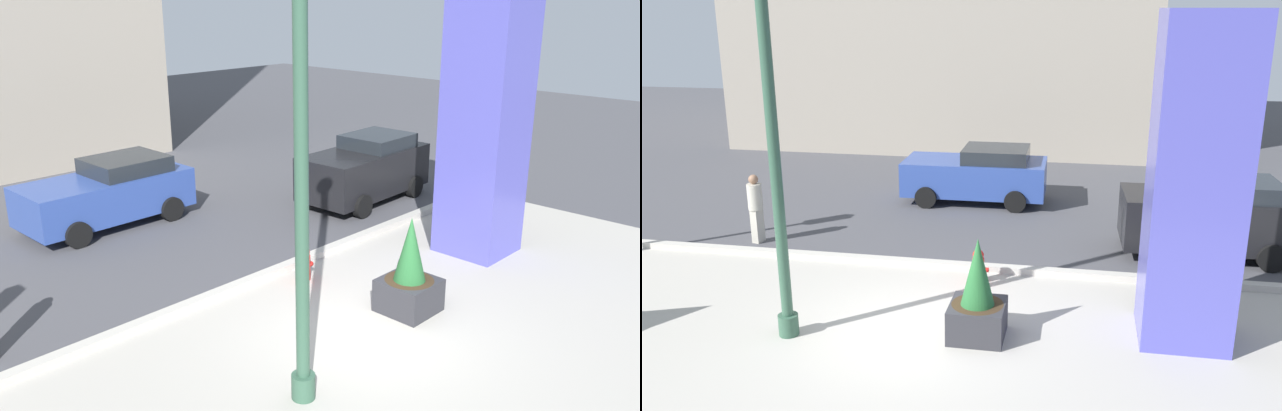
{
  "view_description": "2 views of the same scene",
  "coord_description": "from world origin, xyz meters",
  "views": [
    {
      "loc": [
        -8.03,
        -6.48,
        5.8
      ],
      "look_at": [
        -0.26,
        0.95,
        2.27
      ],
      "focal_mm": 36.84,
      "sensor_mm": 36.0,
      "label": 1
    },
    {
      "loc": [
        2.9,
        -10.42,
        5.69
      ],
      "look_at": [
        0.87,
        0.55,
        2.31
      ],
      "focal_mm": 36.82,
      "sensor_mm": 36.0,
      "label": 2
    }
  ],
  "objects": [
    {
      "name": "car_intersection",
      "position": [
        6.01,
        5.13,
        0.94
      ],
      "size": [
        4.06,
        2.16,
        1.85
      ],
      "color": "black",
      "rests_on": "ground_plane"
    },
    {
      "name": "pedestrian_crossing",
      "position": [
        -4.99,
        3.99,
        0.98
      ],
      "size": [
        0.43,
        0.43,
        1.75
      ],
      "color": "#B2AD9E",
      "rests_on": "ground_plane"
    },
    {
      "name": "lamp_post",
      "position": [
        -2.12,
        -0.48,
        3.47
      ],
      "size": [
        0.44,
        0.44,
        7.12
      ],
      "color": "#335642",
      "rests_on": "ground_plane"
    },
    {
      "name": "fire_hydrant",
      "position": [
        0.87,
        2.48,
        0.37
      ],
      "size": [
        0.36,
        0.26,
        0.75
      ],
      "color": "red",
      "rests_on": "ground_plane"
    },
    {
      "name": "car_curb_west",
      "position": [
        -0.13,
        8.6,
        0.85
      ],
      "size": [
        4.28,
        2.16,
        1.69
      ],
      "color": "#2D4793",
      "rests_on": "ground_plane"
    },
    {
      "name": "potted_plant_curbside",
      "position": [
        1.24,
        0.07,
        0.71
      ],
      "size": [
        0.98,
        0.98,
        1.88
      ],
      "color": "#2D2D33",
      "rests_on": "ground_plane"
    },
    {
      "name": "plaza_pavement",
      "position": [
        0.0,
        -2.0,
        0.0
      ],
      "size": [
        18.0,
        10.0,
        0.02
      ],
      "primitive_type": "cube",
      "color": "#ADA89E",
      "rests_on": "ground_plane"
    },
    {
      "name": "curb_strip",
      "position": [
        0.0,
        3.12,
        0.08
      ],
      "size": [
        18.0,
        0.24,
        0.16
      ],
      "primitive_type": "cube",
      "color": "#B7B2A8",
      "rests_on": "ground_plane"
    },
    {
      "name": "ground_plane",
      "position": [
        0.0,
        4.0,
        0.0
      ],
      "size": [
        60.0,
        60.0,
        0.0
      ],
      "primitive_type": "plane",
      "color": "#47474C"
    },
    {
      "name": "art_pillar_blue",
      "position": [
        4.83,
        0.76,
        2.84
      ],
      "size": [
        1.51,
        1.51,
        5.68
      ],
      "primitive_type": "cube",
      "color": "#4C4CAD",
      "rests_on": "ground_plane"
    }
  ]
}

